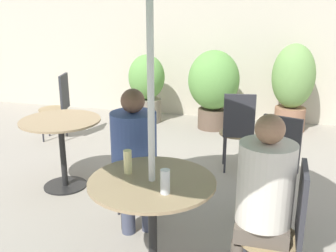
# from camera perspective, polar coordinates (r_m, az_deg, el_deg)

# --- Properties ---
(storefront_wall) EXTENTS (10.00, 0.06, 3.00)m
(storefront_wall) POSITION_cam_1_polar(r_m,az_deg,el_deg) (6.44, 8.56, 14.22)
(storefront_wall) COLOR beige
(storefront_wall) RESTS_ON ground_plane
(cafe_table_near) EXTENTS (0.84, 0.84, 0.73)m
(cafe_table_near) POSITION_cam_1_polar(r_m,az_deg,el_deg) (2.65, -2.29, -11.04)
(cafe_table_near) COLOR black
(cafe_table_near) RESTS_ON ground_plane
(cafe_table_far) EXTENTS (0.80, 0.80, 0.73)m
(cafe_table_far) POSITION_cam_1_polar(r_m,az_deg,el_deg) (4.09, -15.21, -1.42)
(cafe_table_far) COLOR black
(cafe_table_far) RESTS_ON ground_plane
(bistro_chair_0) EXTENTS (0.39, 0.39, 0.92)m
(bistro_chair_0) POSITION_cam_1_polar(r_m,az_deg,el_deg) (2.56, 16.67, -13.48)
(bistro_chair_0) COLOR #997F56
(bistro_chair_0) RESTS_ON ground_plane
(bistro_chair_1) EXTENTS (0.44, 0.44, 0.92)m
(bistro_chair_1) POSITION_cam_1_polar(r_m,az_deg,el_deg) (3.42, -5.27, -4.76)
(bistro_chair_1) COLOR #997F56
(bistro_chair_1) RESTS_ON ground_plane
(bistro_chair_2) EXTENTS (0.42, 0.43, 0.92)m
(bistro_chair_2) POSITION_cam_1_polar(r_m,az_deg,el_deg) (3.48, 15.48, -4.99)
(bistro_chair_2) COLOR #997F56
(bistro_chair_2) RESTS_ON ground_plane
(bistro_chair_3) EXTENTS (0.39, 0.41, 0.92)m
(bistro_chair_3) POSITION_cam_1_polar(r_m,az_deg,el_deg) (4.37, 10.11, -0.05)
(bistro_chair_3) COLOR #997F56
(bistro_chair_3) RESTS_ON ground_plane
(bistro_chair_4) EXTENTS (0.42, 0.40, 0.92)m
(bistro_chair_4) POSITION_cam_1_polar(r_m,az_deg,el_deg) (5.60, -15.51, 3.43)
(bistro_chair_4) COLOR #997F56
(bistro_chair_4) RESTS_ON ground_plane
(seated_person_0) EXTENTS (0.35, 0.34, 1.23)m
(seated_person_0) POSITION_cam_1_polar(r_m,az_deg,el_deg) (2.48, 13.54, -9.63)
(seated_person_0) COLOR brown
(seated_person_0) RESTS_ON ground_plane
(seated_person_1) EXTENTS (0.45, 0.47, 1.19)m
(seated_person_1) POSITION_cam_1_polar(r_m,az_deg,el_deg) (3.23, -4.91, -3.22)
(seated_person_1) COLOR #42475B
(seated_person_1) RESTS_ON ground_plane
(beer_glass_0) EXTENTS (0.06, 0.06, 0.15)m
(beer_glass_0) POSITION_cam_1_polar(r_m,az_deg,el_deg) (2.38, -0.41, -8.08)
(beer_glass_0) COLOR silver
(beer_glass_0) RESTS_ON cafe_table_near
(beer_glass_1) EXTENTS (0.06, 0.06, 0.16)m
(beer_glass_1) POSITION_cam_1_polar(r_m,az_deg,el_deg) (2.67, -5.87, -5.18)
(beer_glass_1) COLOR beige
(beer_glass_1) RESTS_ON cafe_table_near
(potted_plant_0) EXTENTS (0.57, 0.57, 1.08)m
(potted_plant_0) POSITION_cam_1_polar(r_m,az_deg,el_deg) (6.25, -3.10, 5.91)
(potted_plant_0) COLOR slate
(potted_plant_0) RESTS_ON ground_plane
(potted_plant_1) EXTENTS (0.76, 0.76, 1.19)m
(potted_plant_1) POSITION_cam_1_polar(r_m,az_deg,el_deg) (5.92, 6.63, 6.04)
(potted_plant_1) COLOR brown
(potted_plant_1) RESTS_ON ground_plane
(potted_plant_2) EXTENTS (0.62, 0.62, 1.29)m
(potted_plant_2) POSITION_cam_1_polar(r_m,az_deg,el_deg) (6.04, 17.65, 5.90)
(potted_plant_2) COLOR #93664C
(potted_plant_2) RESTS_ON ground_plane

